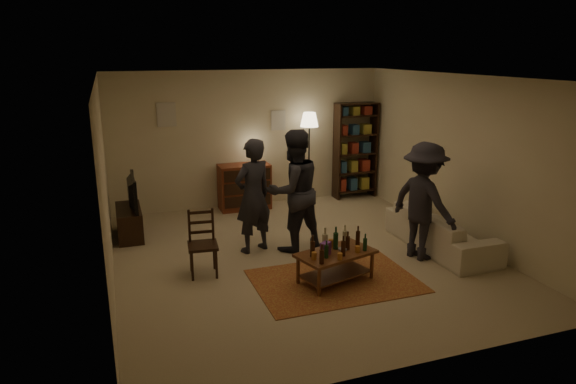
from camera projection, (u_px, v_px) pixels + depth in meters
name	position (u px, v px, depth m)	size (l,w,h in m)	color
floor	(302.00, 257.00, 7.88)	(6.00, 6.00, 0.00)	#C6B793
room_shell	(217.00, 117.00, 9.90)	(6.00, 6.00, 6.00)	beige
rug	(335.00, 281.00, 7.04)	(2.20, 1.50, 0.01)	maroon
coffee_table	(335.00, 255.00, 6.93)	(1.17, 0.84, 0.77)	brown
dining_chair	(202.00, 241.00, 7.17)	(0.45, 0.45, 0.94)	black
tv_stand	(129.00, 215.00, 8.63)	(0.40, 1.00, 1.06)	black
dresser	(245.00, 185.00, 10.16)	(1.00, 0.50, 1.36)	maroon
bookshelf	(355.00, 149.00, 10.84)	(0.90, 0.34, 2.02)	black
floor_lamp	(309.00, 126.00, 10.23)	(0.36, 0.36, 1.87)	black
sofa	(441.00, 230.00, 8.13)	(2.08, 0.81, 0.61)	beige
person_left	(253.00, 196.00, 7.89)	(0.65, 0.43, 1.79)	#24242B
person_right	(294.00, 191.00, 7.95)	(0.93, 0.73, 1.92)	#27282F
person_by_sofa	(424.00, 201.00, 7.64)	(1.15, 0.66, 1.78)	#232228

